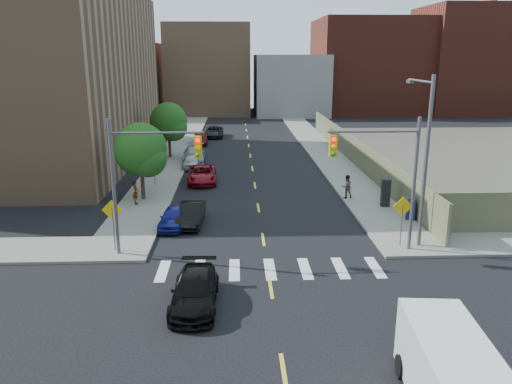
{
  "coord_description": "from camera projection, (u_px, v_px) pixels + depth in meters",
  "views": [
    {
      "loc": [
        -1.47,
        -17.98,
        9.89
      ],
      "look_at": [
        -0.29,
        10.73,
        2.0
      ],
      "focal_mm": 35.0,
      "sensor_mm": 36.0,
      "label": 1
    }
  ],
  "objects": [
    {
      "name": "parked_car_red",
      "position": [
        202.0,
        174.0,
        40.0
      ],
      "size": [
        2.47,
        4.95,
        1.35
      ],
      "primitive_type": "imported",
      "rotation": [
        0.0,
        0.0,
        0.05
      ],
      "color": "maroon",
      "rests_on": "ground"
    },
    {
      "name": "smokestack",
      "position": [
        488.0,
        31.0,
        85.41
      ],
      "size": [
        1.8,
        1.8,
        28.0
      ],
      "primitive_type": "cylinder",
      "color": "#8C6B4C",
      "rests_on": "ground"
    },
    {
      "name": "parked_car_blue",
      "position": [
        174.0,
        217.0,
        29.56
      ],
      "size": [
        1.74,
        3.68,
        1.22
      ],
      "primitive_type": "imported",
      "rotation": [
        0.0,
        0.0,
        -0.08
      ],
      "color": "navy",
      "rests_on": "ground"
    },
    {
      "name": "signal_ne",
      "position": [
        386.0,
        167.0,
        24.82
      ],
      "size": [
        4.59,
        0.3,
        7.0
      ],
      "color": "#59595E",
      "rests_on": "ground"
    },
    {
      "name": "warn_sign_midwest",
      "position": [
        154.0,
        161.0,
        38.44
      ],
      "size": [
        1.06,
        0.06,
        2.83
      ],
      "color": "#59595E",
      "rests_on": "ground"
    },
    {
      "name": "bg_bldg_west",
      "position": [
        115.0,
        79.0,
        84.99
      ],
      "size": [
        14.0,
        18.0,
        12.0
      ],
      "primitive_type": "cube",
      "color": "#592319",
      "rests_on": "ground"
    },
    {
      "name": "pedestrian_east",
      "position": [
        347.0,
        187.0,
        35.06
      ],
      "size": [
        0.9,
        0.76,
        1.66
      ],
      "primitive_type": "imported",
      "rotation": [
        0.0,
        0.0,
        3.32
      ],
      "color": "gray",
      "rests_on": "sidewalk_ne"
    },
    {
      "name": "streetlight_ne",
      "position": [
        424.0,
        150.0,
        25.59
      ],
      "size": [
        0.25,
        3.7,
        9.0
      ],
      "color": "#59595E",
      "rests_on": "ground"
    },
    {
      "name": "tree_west_far",
      "position": [
        169.0,
        123.0,
        48.68
      ],
      "size": [
        3.66,
        3.64,
        5.52
      ],
      "color": "#332114",
      "rests_on": "ground"
    },
    {
      "name": "tree_west_near",
      "position": [
        141.0,
        152.0,
        34.23
      ],
      "size": [
        3.66,
        3.64,
        5.52
      ],
      "color": "#332114",
      "rests_on": "ground"
    },
    {
      "name": "parked_car_maroon",
      "position": [
        201.0,
        138.0,
        57.32
      ],
      "size": [
        1.79,
        4.15,
        1.33
      ],
      "primitive_type": "imported",
      "rotation": [
        0.0,
        0.0,
        0.1
      ],
      "color": "#380C0B",
      "rests_on": "ground"
    },
    {
      "name": "bg_bldg_fareast",
      "position": [
        462.0,
        61.0,
        86.57
      ],
      "size": [
        14.0,
        16.0,
        18.0
      ],
      "primitive_type": "cube",
      "color": "#592319",
      "rests_on": "ground"
    },
    {
      "name": "parked_car_silver",
      "position": [
        194.0,
        154.0,
        47.88
      ],
      "size": [
        2.18,
        5.09,
        1.46
      ],
      "primitive_type": "imported",
      "rotation": [
        0.0,
        0.0,
        0.03
      ],
      "color": "#9D9FA5",
      "rests_on": "ground"
    },
    {
      "name": "sidewalk_ne",
      "position": [
        312.0,
        139.0,
        60.28
      ],
      "size": [
        3.5,
        73.0,
        0.15
      ],
      "primitive_type": "cube",
      "color": "gray",
      "rests_on": "ground"
    },
    {
      "name": "parked_car_white",
      "position": [
        192.0,
        161.0,
        45.24
      ],
      "size": [
        1.67,
        3.78,
        1.27
      ],
      "primitive_type": "imported",
      "rotation": [
        0.0,
        0.0,
        -0.05
      ],
      "color": "#BDBDBD",
      "rests_on": "ground"
    },
    {
      "name": "warn_sign_ne",
      "position": [
        403.0,
        212.0,
        26.02
      ],
      "size": [
        1.06,
        0.06,
        2.83
      ],
      "color": "#59595E",
      "rests_on": "ground"
    },
    {
      "name": "fence_north",
      "position": [
        353.0,
        150.0,
        47.03
      ],
      "size": [
        0.12,
        44.0,
        2.5
      ],
      "primitive_type": "cube",
      "color": "#676A4A",
      "rests_on": "ground"
    },
    {
      "name": "ground",
      "position": [
        274.0,
        311.0,
        20.0
      ],
      "size": [
        160.0,
        160.0,
        0.0
      ],
      "primitive_type": "plane",
      "color": "black",
      "rests_on": "ground"
    },
    {
      "name": "bg_bldg_center",
      "position": [
        290.0,
        85.0,
        86.44
      ],
      "size": [
        12.0,
        16.0,
        10.0
      ],
      "primitive_type": "cube",
      "color": "gray",
      "rests_on": "ground"
    },
    {
      "name": "sidewalk_nw",
      "position": [
        183.0,
        140.0,
        59.66
      ],
      "size": [
        3.5,
        73.0,
        0.15
      ],
      "primitive_type": "cube",
      "color": "gray",
      "rests_on": "ground"
    },
    {
      "name": "pedestrian_west",
      "position": [
        136.0,
        193.0,
        33.6
      ],
      "size": [
        0.48,
        0.65,
        1.62
      ],
      "primitive_type": "imported",
      "rotation": [
        0.0,
        0.0,
        1.73
      ],
      "color": "gray",
      "rests_on": "sidewalk_nw"
    },
    {
      "name": "parked_car_grey",
      "position": [
        214.0,
        132.0,
        62.28
      ],
      "size": [
        2.29,
        4.95,
        1.37
      ],
      "primitive_type": "imported",
      "rotation": [
        0.0,
        0.0,
        -0.0
      ],
      "color": "black",
      "rests_on": "ground"
    },
    {
      "name": "warn_sign_nw",
      "position": [
        113.0,
        216.0,
        25.43
      ],
      "size": [
        1.06,
        0.06,
        2.83
      ],
      "color": "#59595E",
      "rests_on": "ground"
    },
    {
      "name": "payphone",
      "position": [
        386.0,
        193.0,
        33.13
      ],
      "size": [
        0.56,
        0.46,
        1.85
      ],
      "primitive_type": "cube",
      "rotation": [
        0.0,
        0.0,
        -0.03
      ],
      "color": "black",
      "rests_on": "sidewalk_ne"
    },
    {
      "name": "mailbox",
      "position": [
        411.0,
        209.0,
        30.5
      ],
      "size": [
        0.67,
        0.59,
        1.36
      ],
      "rotation": [
        0.0,
        0.0,
        -0.35
      ],
      "color": "navy",
      "rests_on": "sidewalk_ne"
    },
    {
      "name": "signal_nw",
      "position": [
        144.0,
        169.0,
        24.35
      ],
      "size": [
        4.59,
        0.3,
        7.0
      ],
      "color": "#59595E",
      "rests_on": "ground"
    },
    {
      "name": "parked_car_black",
      "position": [
        191.0,
        214.0,
        30.06
      ],
      "size": [
        1.56,
        3.97,
        1.29
      ],
      "primitive_type": "imported",
      "rotation": [
        0.0,
        0.0,
        -0.05
      ],
      "color": "black",
      "rests_on": "ground"
    },
    {
      "name": "cargo_van",
      "position": [
        449.0,
        372.0,
        14.12
      ],
      "size": [
        2.48,
        5.23,
        2.32
      ],
      "rotation": [
        0.0,
        0.0,
        -0.09
      ],
      "color": "white",
      "rests_on": "ground"
    },
    {
      "name": "bg_bldg_midwest",
      "position": [
        209.0,
        70.0,
        87.15
      ],
      "size": [
        14.0,
        16.0,
        15.0
      ],
      "primitive_type": "cube",
      "color": "#8C6B4C",
      "rests_on": "ground"
    },
    {
      "name": "bg_bldg_east",
      "position": [
        368.0,
        66.0,
        88.13
      ],
      "size": [
        18.0,
        18.0,
        16.0
      ],
      "primitive_type": "cube",
      "color": "#592319",
      "rests_on": "ground"
    },
    {
      "name": "building_nw",
      "position": [
        12.0,
        77.0,
        45.92
      ],
      "size": [
        22.0,
        30.0,
        16.0
      ],
      "primitive_type": "cube",
      "color": "#8C6B4C",
      "rests_on": "ground"
    },
    {
      "name": "black_sedan",
      "position": [
        195.0,
        291.0,
        20.25
      ],
      "size": [
        1.91,
        4.52,
        1.3
      ],
      "primitive_type": "imported",
      "rotation": [
        0.0,
        0.0,
        -0.02
      ],
      "color": "black",
      "rests_on": "ground"
    }
  ]
}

